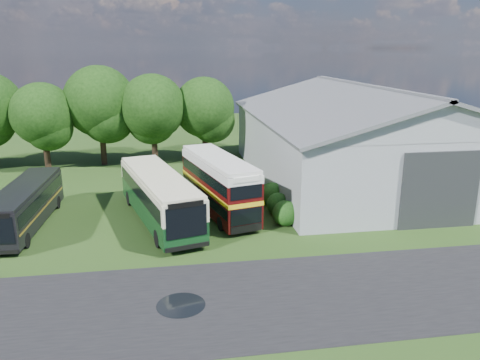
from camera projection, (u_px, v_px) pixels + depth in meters
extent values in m
plane|color=#1F3A12|center=(208.00, 272.00, 23.98)|extent=(120.00, 120.00, 0.00)
cube|color=black|center=(279.00, 297.00, 21.58)|extent=(60.00, 8.00, 0.02)
cylinder|color=black|center=(181.00, 306.00, 20.90)|extent=(2.20, 2.20, 0.01)
cube|color=gray|center=(362.00, 148.00, 40.71)|extent=(18.00, 24.00, 5.50)
cube|color=#2D3033|center=(440.00, 190.00, 29.30)|extent=(5.20, 0.18, 5.00)
cylinder|color=black|center=(47.00, 154.00, 43.93)|extent=(0.56, 0.56, 3.06)
sphere|color=black|center=(42.00, 114.00, 42.91)|extent=(5.78, 5.78, 5.78)
cylinder|color=black|center=(103.00, 146.00, 45.85)|extent=(0.56, 0.56, 3.60)
sphere|color=black|center=(100.00, 101.00, 44.65)|extent=(6.80, 6.80, 6.80)
cylinder|color=black|center=(155.00, 148.00, 45.69)|extent=(0.56, 0.56, 3.31)
sphere|color=black|center=(153.00, 107.00, 44.59)|extent=(6.26, 6.26, 6.26)
cylinder|color=black|center=(205.00, 146.00, 47.23)|extent=(0.56, 0.56, 3.17)
sphere|color=black|center=(204.00, 107.00, 46.18)|extent=(5.98, 5.98, 5.98)
sphere|color=#194714|center=(285.00, 224.00, 30.53)|extent=(1.70, 1.70, 1.70)
sphere|color=#194714|center=(278.00, 214.00, 32.43)|extent=(1.60, 1.60, 1.60)
sphere|color=#194714|center=(272.00, 205.00, 34.33)|extent=(1.80, 1.80, 1.80)
cube|color=black|center=(159.00, 196.00, 30.66)|extent=(5.67, 12.02, 2.91)
cube|color=#3F0909|center=(219.00, 183.00, 32.10)|extent=(4.61, 9.65, 3.74)
cube|color=black|center=(25.00, 205.00, 29.76)|extent=(2.70, 9.96, 2.46)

